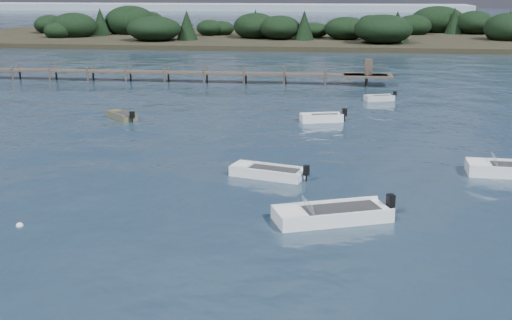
# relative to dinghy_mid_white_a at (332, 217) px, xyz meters

# --- Properties ---
(ground) EXTENTS (400.00, 400.00, 0.00)m
(ground) POSITION_rel_dinghy_mid_white_a_xyz_m (-0.44, 52.09, -0.17)
(ground) COLOR #152432
(ground) RESTS_ON ground
(dinghy_mid_white_a) EXTENTS (5.63, 3.67, 1.31)m
(dinghy_mid_white_a) POSITION_rel_dinghy_mid_white_a_xyz_m (0.00, 0.00, 0.00)
(dinghy_mid_white_a) COLOR white
(dinghy_mid_white_a) RESTS_ON ground
(tender_far_white) EXTENTS (3.66, 2.07, 1.23)m
(tender_far_white) POSITION_rel_dinghy_mid_white_a_xyz_m (-0.87, 21.31, 0.00)
(tender_far_white) COLOR white
(tender_far_white) RESTS_ON ground
(tender_far_grey_b) EXTENTS (3.01, 1.86, 1.01)m
(tender_far_grey_b) POSITION_rel_dinghy_mid_white_a_xyz_m (4.15, 31.01, -0.03)
(tender_far_grey_b) COLOR #B6BBBE
(tender_far_grey_b) RESTS_ON ground
(tender_far_grey) EXTENTS (2.99, 2.92, 1.07)m
(tender_far_grey) POSITION_rel_dinghy_mid_white_a_xyz_m (-16.44, 20.41, -0.02)
(tender_far_grey) COLOR #686645
(tender_far_grey) RESTS_ON ground
(dinghy_mid_grey) EXTENTS (4.47, 2.62, 1.11)m
(dinghy_mid_grey) POSITION_rel_dinghy_mid_white_a_xyz_m (-3.54, 6.38, -0.02)
(dinghy_mid_grey) COLOR white
(dinghy_mid_grey) RESTS_ON ground
(buoy_c) EXTENTS (0.32, 0.32, 0.32)m
(buoy_c) POSITION_rel_dinghy_mid_white_a_xyz_m (-13.62, -2.33, -0.17)
(buoy_c) COLOR white
(buoy_c) RESTS_ON ground
(jetty) EXTENTS (64.50, 3.20, 3.40)m
(jetty) POSITION_rel_dinghy_mid_white_a_xyz_m (-22.18, 40.08, 0.81)
(jetty) COLOR #483E35
(jetty) RESTS_ON ground
(far_headland) EXTENTS (190.00, 40.00, 5.80)m
(far_headland) POSITION_rel_dinghy_mid_white_a_xyz_m (24.56, 92.09, 1.79)
(far_headland) COLOR black
(far_headland) RESTS_ON ground
(distant_haze) EXTENTS (280.00, 20.00, 2.40)m
(distant_haze) POSITION_rel_dinghy_mid_white_a_xyz_m (-90.44, 222.09, -0.17)
(distant_haze) COLOR #8596A5
(distant_haze) RESTS_ON ground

